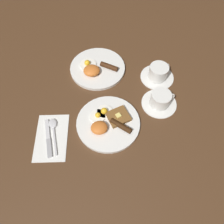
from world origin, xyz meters
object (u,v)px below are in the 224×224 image
object	(u,v)px
knife	(48,139)
teacup_near	(160,100)
breakfast_plate_far	(97,68)
breakfast_plate_near	(108,122)
teacup_far	(158,73)
spoon	(53,127)

from	to	relation	value
knife	teacup_near	bearing A→B (deg)	-82.30
breakfast_plate_far	knife	size ratio (longest dim) A/B	1.52
breakfast_plate_near	teacup_far	xyz separation A→B (m)	(0.26, 0.22, 0.02)
breakfast_plate_far	knife	xyz separation A→B (m)	(-0.22, -0.35, -0.01)
breakfast_plate_far	spoon	distance (m)	0.36
breakfast_plate_near	teacup_near	distance (m)	0.25
teacup_near	knife	bearing A→B (deg)	-166.13
breakfast_plate_near	teacup_near	world-z (taller)	teacup_near
breakfast_plate_near	knife	world-z (taller)	breakfast_plate_near
teacup_near	teacup_far	bearing A→B (deg)	80.39
knife	breakfast_plate_near	bearing A→B (deg)	-85.79
knife	spoon	distance (m)	0.06
breakfast_plate_far	knife	bearing A→B (deg)	-122.50
breakfast_plate_near	spoon	size ratio (longest dim) A/B	1.58
breakfast_plate_near	teacup_near	xyz separation A→B (m)	(0.24, 0.07, 0.02)
breakfast_plate_near	teacup_near	bearing A→B (deg)	17.38
knife	spoon	xyz separation A→B (m)	(0.02, 0.05, 0.00)
knife	spoon	world-z (taller)	spoon
breakfast_plate_near	spoon	xyz separation A→B (m)	(-0.23, 0.01, -0.00)
breakfast_plate_far	knife	world-z (taller)	breakfast_plate_far
teacup_near	spoon	world-z (taller)	teacup_near
breakfast_plate_near	teacup_far	size ratio (longest dim) A/B	1.67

